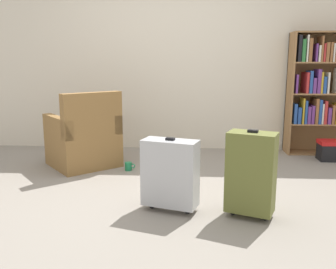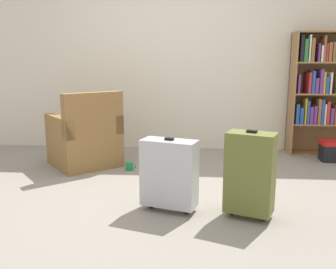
# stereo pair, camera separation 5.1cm
# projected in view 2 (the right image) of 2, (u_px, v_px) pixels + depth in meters

# --- Properties ---
(ground_plane) EXTENTS (10.02, 10.02, 0.00)m
(ground_plane) POSITION_uv_depth(u_px,v_px,m) (150.00, 193.00, 3.52)
(ground_plane) COLOR gray
(back_wall) EXTENTS (5.73, 0.10, 2.60)m
(back_wall) POSITION_uv_depth(u_px,v_px,m) (166.00, 57.00, 5.15)
(back_wall) COLOR beige
(back_wall) RESTS_ON ground
(bookshelf) EXTENTS (1.01, 0.32, 1.61)m
(bookshelf) POSITION_uv_depth(u_px,v_px,m) (329.00, 89.00, 4.84)
(bookshelf) COLOR olive
(bookshelf) RESTS_ON ground
(armchair) EXTENTS (0.99, 0.99, 0.90)m
(armchair) POSITION_uv_depth(u_px,v_px,m) (86.00, 140.00, 4.38)
(armchair) COLOR olive
(armchair) RESTS_ON ground
(mug) EXTENTS (0.12, 0.08, 0.10)m
(mug) POSITION_uv_depth(u_px,v_px,m) (129.00, 166.00, 4.24)
(mug) COLOR #1E7F4C
(mug) RESTS_ON ground
(storage_box) EXTENTS (0.37, 0.23, 0.26)m
(storage_box) POSITION_uv_depth(u_px,v_px,m) (336.00, 150.00, 4.62)
(storage_box) COLOR black
(storage_box) RESTS_ON ground
(suitcase_silver) EXTENTS (0.50, 0.33, 0.63)m
(suitcase_silver) POSITION_uv_depth(u_px,v_px,m) (169.00, 173.00, 3.04)
(suitcase_silver) COLOR #B7BABF
(suitcase_silver) RESTS_ON ground
(suitcase_olive) EXTENTS (0.42, 0.34, 0.72)m
(suitcase_olive) POSITION_uv_depth(u_px,v_px,m) (250.00, 173.00, 2.90)
(suitcase_olive) COLOR brown
(suitcase_olive) RESTS_ON ground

